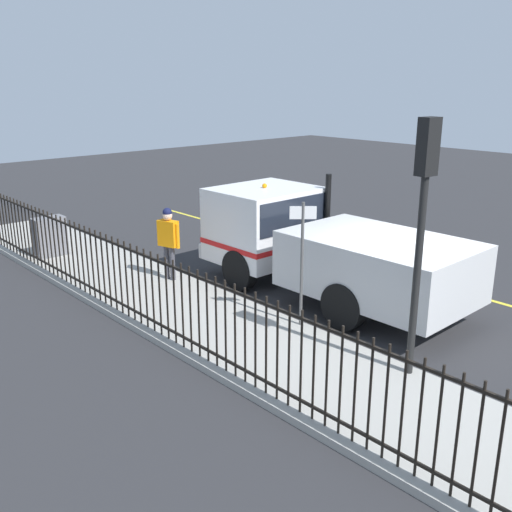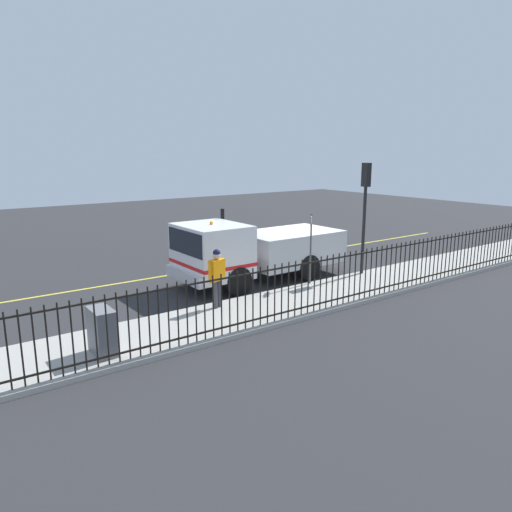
# 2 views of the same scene
# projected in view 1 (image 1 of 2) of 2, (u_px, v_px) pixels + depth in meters

# --- Properties ---
(ground_plane) EXTENTS (58.75, 58.75, 0.00)m
(ground_plane) POSITION_uv_depth(u_px,v_px,m) (401.00, 321.00, 11.83)
(ground_plane) COLOR #2B2B2D
(ground_plane) RESTS_ON ground
(sidewalk_slab) EXTENTS (2.59, 26.71, 0.13)m
(sidewalk_slab) POSITION_uv_depth(u_px,v_px,m) (299.00, 365.00, 9.85)
(sidewalk_slab) COLOR #A3A099
(sidewalk_slab) RESTS_ON ground
(lane_marking) EXTENTS (0.12, 24.04, 0.01)m
(lane_marking) POSITION_uv_depth(u_px,v_px,m) (462.00, 292.00, 13.41)
(lane_marking) COLOR yellow
(lane_marking) RESTS_ON ground
(work_truck) EXTENTS (2.49, 6.49, 2.59)m
(work_truck) POSITION_uv_depth(u_px,v_px,m) (312.00, 241.00, 13.09)
(work_truck) COLOR white
(work_truck) RESTS_ON ground
(worker_standing) EXTENTS (0.36, 0.62, 1.75)m
(worker_standing) POSITION_uv_depth(u_px,v_px,m) (168.00, 236.00, 13.61)
(worker_standing) COLOR orange
(worker_standing) RESTS_ON sidewalk_slab
(iron_fence) EXTENTS (0.04, 22.74, 1.59)m
(iron_fence) POSITION_uv_depth(u_px,v_px,m) (250.00, 338.00, 8.89)
(iron_fence) COLOR black
(iron_fence) RESTS_ON sidewalk_slab
(traffic_light_near) EXTENTS (0.32, 0.24, 4.09)m
(traffic_light_near) POSITION_uv_depth(u_px,v_px,m) (424.00, 198.00, 8.65)
(traffic_light_near) COLOR black
(traffic_light_near) RESTS_ON sidewalk_slab
(utility_cabinet) EXTENTS (0.84, 0.45, 1.07)m
(utility_cabinet) POSITION_uv_depth(u_px,v_px,m) (50.00, 237.00, 15.64)
(utility_cabinet) COLOR slate
(utility_cabinet) RESTS_ON sidewalk_slab
(traffic_cone) EXTENTS (0.44, 0.44, 0.63)m
(traffic_cone) POSITION_uv_depth(u_px,v_px,m) (456.00, 286.00, 12.93)
(traffic_cone) COLOR orange
(traffic_cone) RESTS_ON ground
(street_sign) EXTENTS (0.39, 0.35, 2.44)m
(street_sign) POSITION_uv_depth(u_px,v_px,m) (302.00, 250.00, 10.90)
(street_sign) COLOR #4C4C4C
(street_sign) RESTS_ON sidewalk_slab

